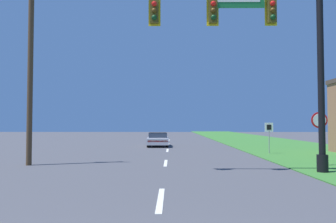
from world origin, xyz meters
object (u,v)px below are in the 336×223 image
(route_sign_post, at_px, (269,131))
(stop_sign, at_px, (319,126))
(signal_mast, at_px, (271,47))
(car_ahead, at_px, (158,139))
(utility_pole_near, at_px, (30,68))

(route_sign_post, bearing_deg, stop_sign, -85.81)
(stop_sign, bearing_deg, signal_mast, -144.39)
(route_sign_post, bearing_deg, signal_mast, -105.78)
(stop_sign, relative_size, route_sign_post, 1.23)
(car_ahead, distance_m, route_sign_post, 10.78)
(stop_sign, bearing_deg, car_ahead, 120.38)
(signal_mast, relative_size, route_sign_post, 4.08)
(stop_sign, height_order, utility_pole_near, utility_pole_near)
(signal_mast, height_order, stop_sign, signal_mast)
(signal_mast, relative_size, stop_sign, 3.31)
(stop_sign, bearing_deg, utility_pole_near, 178.51)
(signal_mast, xyz_separation_m, route_sign_post, (2.37, 8.38, -3.62))
(signal_mast, distance_m, car_ahead, 17.37)
(route_sign_post, bearing_deg, utility_pole_near, -155.79)
(signal_mast, distance_m, stop_sign, 4.79)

